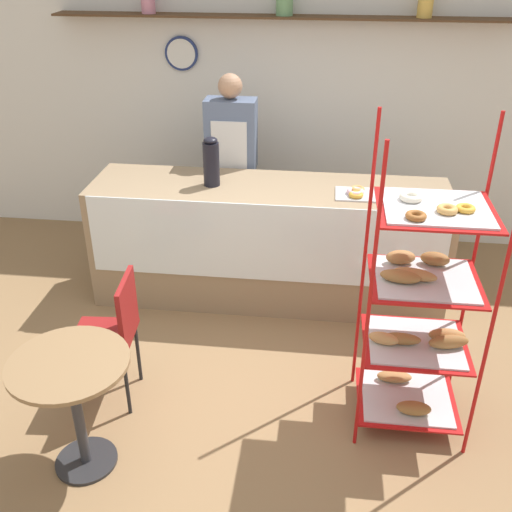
# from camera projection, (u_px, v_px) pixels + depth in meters

# --- Properties ---
(ground_plane) EXTENTS (14.00, 14.00, 0.00)m
(ground_plane) POSITION_uv_depth(u_px,v_px,m) (248.00, 400.00, 3.91)
(ground_plane) COLOR olive
(back_wall) EXTENTS (10.00, 0.30, 2.70)m
(back_wall) POSITION_uv_depth(u_px,v_px,m) (283.00, 97.00, 5.45)
(back_wall) COLOR white
(back_wall) RESTS_ON ground_plane
(display_counter) EXTENTS (2.78, 0.71, 0.98)m
(display_counter) POSITION_uv_depth(u_px,v_px,m) (269.00, 243.00, 4.82)
(display_counter) COLOR #937A5B
(display_counter) RESTS_ON ground_plane
(pastry_rack) EXTENTS (0.66, 0.58, 1.88)m
(pastry_rack) POSITION_uv_depth(u_px,v_px,m) (419.00, 311.00, 3.43)
(pastry_rack) COLOR #B71414
(pastry_rack) RESTS_ON ground_plane
(person_worker) EXTENTS (0.42, 0.23, 1.71)m
(person_worker) POSITION_uv_depth(u_px,v_px,m) (232.00, 166.00, 5.08)
(person_worker) COLOR #282833
(person_worker) RESTS_ON ground_plane
(cafe_table) EXTENTS (0.64, 0.64, 0.73)m
(cafe_table) POSITION_uv_depth(u_px,v_px,m) (73.00, 389.00, 3.20)
(cafe_table) COLOR #262628
(cafe_table) RESTS_ON ground_plane
(cafe_chair) EXTENTS (0.41, 0.41, 0.89)m
(cafe_chair) POSITION_uv_depth(u_px,v_px,m) (115.00, 327.00, 3.70)
(cafe_chair) COLOR black
(cafe_chair) RESTS_ON ground_plane
(coffee_carafe) EXTENTS (0.12, 0.12, 0.38)m
(coffee_carafe) POSITION_uv_depth(u_px,v_px,m) (211.00, 162.00, 4.52)
(coffee_carafe) COLOR black
(coffee_carafe) RESTS_ON display_counter
(donut_tray_counter) EXTENTS (0.47, 0.26, 0.05)m
(donut_tray_counter) POSITION_uv_depth(u_px,v_px,m) (362.00, 193.00, 4.42)
(donut_tray_counter) COLOR silver
(donut_tray_counter) RESTS_ON display_counter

